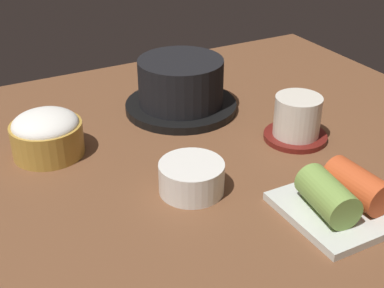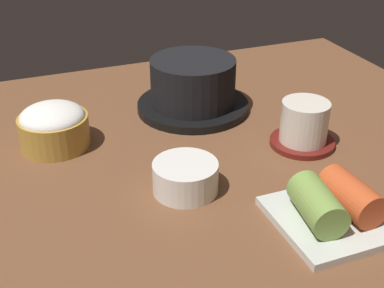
{
  "view_description": "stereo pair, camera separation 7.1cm",
  "coord_description": "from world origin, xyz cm",
  "px_view_note": "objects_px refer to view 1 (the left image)",
  "views": [
    {
      "loc": [
        -27.33,
        -57.06,
        40.09
      ],
      "look_at": [
        2.0,
        -2.0,
        5.0
      ],
      "focal_mm": 49.52,
      "sensor_mm": 36.0,
      "label": 1
    },
    {
      "loc": [
        -20.84,
        -60.05,
        40.09
      ],
      "look_at": [
        2.0,
        -2.0,
        5.0
      ],
      "focal_mm": 49.52,
      "sensor_mm": 36.0,
      "label": 2
    }
  ],
  "objects_px": {
    "stone_pot": "(181,86)",
    "tea_cup_with_saucer": "(297,119)",
    "banchan_cup_center": "(192,177)",
    "rice_bowl": "(47,133)",
    "kimchi_plate": "(341,197)"
  },
  "relations": [
    {
      "from": "stone_pot",
      "to": "kimchi_plate",
      "type": "xyz_separation_m",
      "value": [
        0.04,
        -0.34,
        -0.02
      ]
    },
    {
      "from": "rice_bowl",
      "to": "tea_cup_with_saucer",
      "type": "distance_m",
      "value": 0.36
    },
    {
      "from": "rice_bowl",
      "to": "kimchi_plate",
      "type": "distance_m",
      "value": 0.4
    },
    {
      "from": "banchan_cup_center",
      "to": "rice_bowl",
      "type": "bearing_deg",
      "value": 127.18
    },
    {
      "from": "rice_bowl",
      "to": "kimchi_plate",
      "type": "xyz_separation_m",
      "value": [
        0.27,
        -0.3,
        -0.01
      ]
    },
    {
      "from": "stone_pot",
      "to": "banchan_cup_center",
      "type": "height_order",
      "value": "stone_pot"
    },
    {
      "from": "stone_pot",
      "to": "banchan_cup_center",
      "type": "distance_m",
      "value": 0.24
    },
    {
      "from": "stone_pot",
      "to": "kimchi_plate",
      "type": "distance_m",
      "value": 0.34
    },
    {
      "from": "stone_pot",
      "to": "tea_cup_with_saucer",
      "type": "distance_m",
      "value": 0.2
    },
    {
      "from": "tea_cup_with_saucer",
      "to": "banchan_cup_center",
      "type": "distance_m",
      "value": 0.21
    },
    {
      "from": "rice_bowl",
      "to": "stone_pot",
      "type": "bearing_deg",
      "value": 9.9
    },
    {
      "from": "stone_pot",
      "to": "tea_cup_with_saucer",
      "type": "bearing_deg",
      "value": -58.36
    },
    {
      "from": "tea_cup_with_saucer",
      "to": "kimchi_plate",
      "type": "height_order",
      "value": "tea_cup_with_saucer"
    },
    {
      "from": "rice_bowl",
      "to": "banchan_cup_center",
      "type": "xyz_separation_m",
      "value": [
        0.13,
        -0.18,
        -0.01
      ]
    },
    {
      "from": "stone_pot",
      "to": "rice_bowl",
      "type": "bearing_deg",
      "value": -170.1
    }
  ]
}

